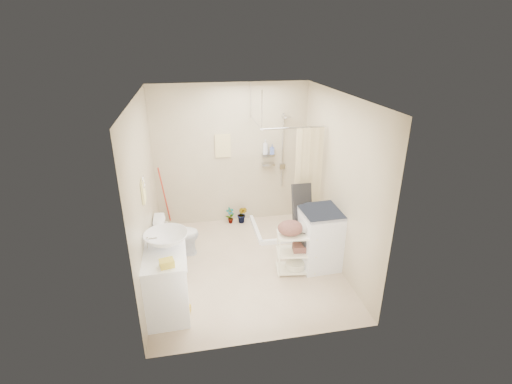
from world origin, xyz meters
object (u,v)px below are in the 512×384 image
vanity (167,279)px  washing_machine (321,237)px  toilet (177,235)px  laundry_rack (296,249)px

vanity → washing_machine: washing_machine is taller
toilet → vanity: bearing=175.2°
toilet → washing_machine: washing_machine is taller
toilet → laundry_rack: laundry_rack is taller
washing_machine → toilet: bearing=159.3°
vanity → laundry_rack: 1.93m
washing_machine → vanity: bearing=-168.3°
vanity → washing_machine: size_ratio=1.06×
toilet → washing_machine: (2.18, -0.69, 0.11)m
washing_machine → laundry_rack: size_ratio=1.18×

